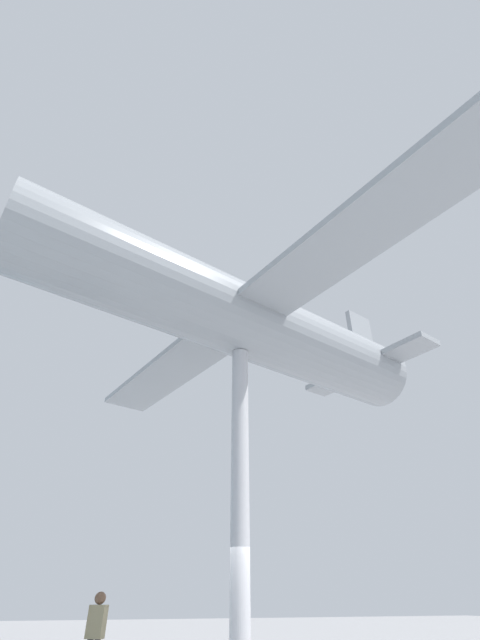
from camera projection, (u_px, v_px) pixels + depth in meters
support_pylon_central at (240, 495)px, 9.27m from camera, size 0.41×0.41×7.03m
suspended_airplane at (231, 316)px, 11.61m from camera, size 14.99×13.62×3.28m
visitor_person at (96, 629)px, 9.90m from camera, size 0.39×0.46×1.77m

